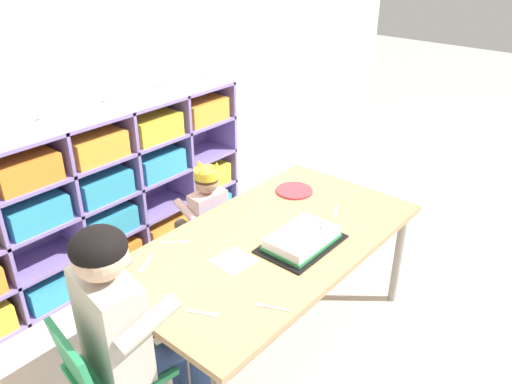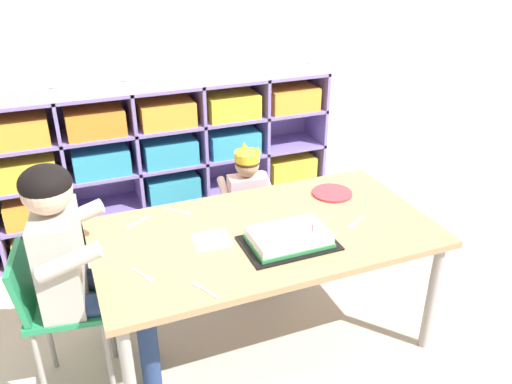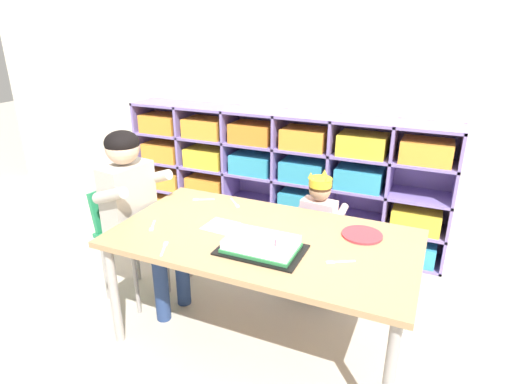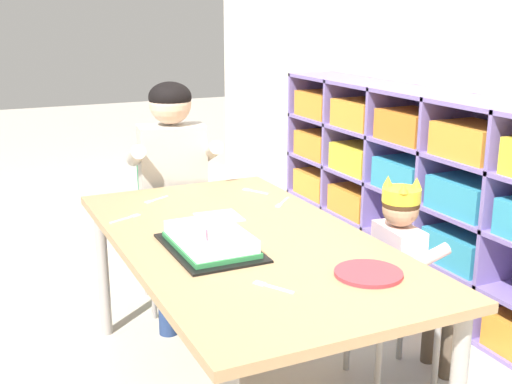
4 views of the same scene
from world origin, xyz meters
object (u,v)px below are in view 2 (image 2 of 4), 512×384
activity_table (265,241)px  adult_helper_seated (77,257)px  child_with_crown (246,194)px  classroom_chair_adult_side (56,305)px  classroom_chair_blue (251,224)px  fork_near_child_seat (144,276)px  paper_plate_stack (332,193)px  fork_near_cake_tray (137,222)px  fork_at_table_front_edge (203,289)px  fork_scattered_mid_table (355,223)px  birthday_cake_on_tray (289,238)px  fork_beside_plate_stack (179,211)px

activity_table → adult_helper_seated: 0.82m
child_with_crown → classroom_chair_adult_side: bearing=33.8°
activity_table → classroom_chair_blue: 0.55m
fork_near_child_seat → classroom_chair_adult_side: bearing=35.0°
paper_plate_stack → fork_near_cake_tray: size_ratio=1.65×
fork_at_table_front_edge → fork_near_child_seat: bearing=-155.7°
fork_near_child_seat → fork_at_table_front_edge: 0.26m
child_with_crown → classroom_chair_adult_side: size_ratio=1.13×
child_with_crown → paper_plate_stack: (0.32, -0.40, 0.13)m
activity_table → fork_at_table_front_edge: (-0.38, -0.31, 0.06)m
fork_near_child_seat → fork_scattered_mid_table: bearing=-114.9°
classroom_chair_adult_side → fork_scattered_mid_table: (1.33, -0.14, 0.17)m
classroom_chair_adult_side → fork_near_cake_tray: classroom_chair_adult_side is taller
paper_plate_stack → fork_at_table_front_edge: paper_plate_stack is taller
classroom_chair_adult_side → adult_helper_seated: adult_helper_seated is taller
birthday_cake_on_tray → classroom_chair_blue: bearing=83.4°
activity_table → fork_near_cake_tray: size_ratio=12.38×
birthday_cake_on_tray → paper_plate_stack: 0.53m
birthday_cake_on_tray → fork_near_child_seat: bearing=180.0°
adult_helper_seated → paper_plate_stack: size_ratio=5.26×
adult_helper_seated → birthday_cake_on_tray: adult_helper_seated is taller
activity_table → classroom_chair_adult_side: (-0.92, 0.04, -0.12)m
classroom_chair_blue → fork_near_child_seat: size_ratio=5.32×
classroom_chair_blue → fork_near_child_seat: fork_near_child_seat is taller
child_with_crown → activity_table: bearing=83.1°
adult_helper_seated → fork_scattered_mid_table: bearing=-87.1°
fork_near_child_seat → adult_helper_seated: bearing=27.5°
classroom_chair_blue → fork_beside_plate_stack: size_ratio=5.49×
classroom_chair_blue → activity_table: bearing=81.6°
adult_helper_seated → paper_plate_stack: bearing=-73.4°
classroom_chair_adult_side → fork_beside_plate_stack: 0.69m
classroom_chair_adult_side → fork_near_child_seat: classroom_chair_adult_side is taller
classroom_chair_blue → fork_near_cake_tray: size_ratio=5.00×
fork_scattered_mid_table → fork_near_child_seat: 0.99m
paper_plate_stack → fork_scattered_mid_table: paper_plate_stack is taller
fork_near_cake_tray → fork_at_table_front_edge: same height
classroom_chair_adult_side → adult_helper_seated: 0.25m
paper_plate_stack → fork_scattered_mid_table: 0.30m
fork_scattered_mid_table → classroom_chair_blue: bearing=86.0°
birthday_cake_on_tray → paper_plate_stack: birthday_cake_on_tray is taller
activity_table → classroom_chair_adult_side: 0.93m
classroom_chair_blue → child_with_crown: size_ratio=0.77×
classroom_chair_blue → paper_plate_stack: size_ratio=3.02×
activity_table → fork_scattered_mid_table: (0.41, -0.10, 0.06)m
adult_helper_seated → fork_at_table_front_edge: bearing=-119.4°
activity_table → child_with_crown: bearing=77.5°
activity_table → paper_plate_stack: (0.46, 0.20, 0.06)m
child_with_crown → adult_helper_seated: size_ratio=0.75×
child_with_crown → birthday_cake_on_tray: bearing=89.2°
classroom_chair_adult_side → paper_plate_stack: size_ratio=3.47×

